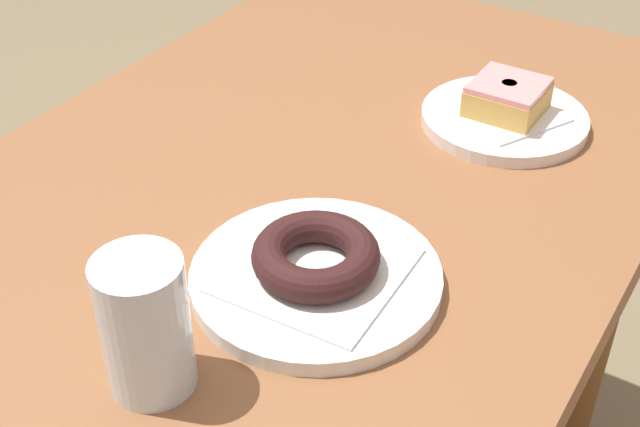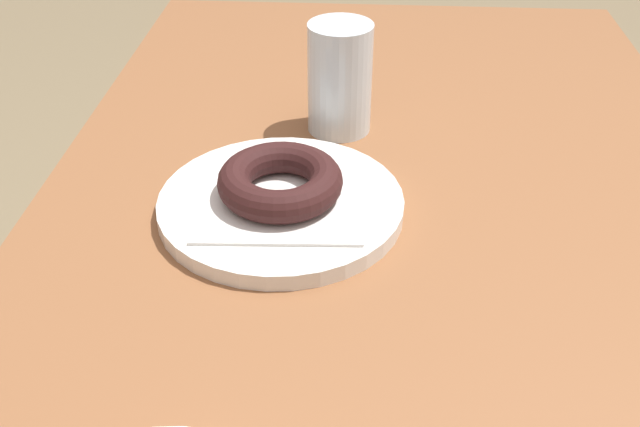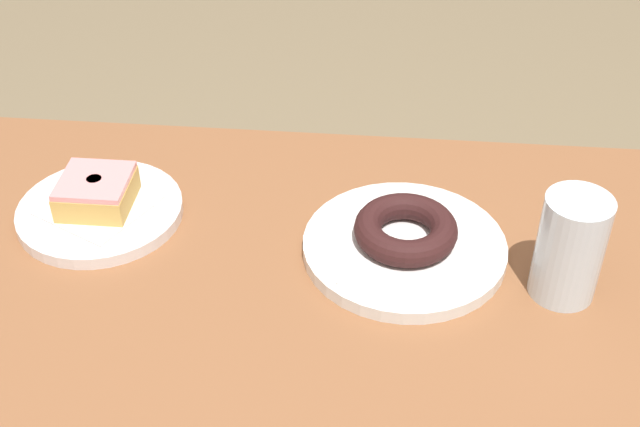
# 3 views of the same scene
# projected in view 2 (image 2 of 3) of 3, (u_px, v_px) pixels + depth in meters

# --- Properties ---
(table) EXTENTS (1.28, 0.69, 0.74)m
(table) POSITION_uv_depth(u_px,v_px,m) (386.00, 328.00, 0.70)
(table) COLOR brown
(table) RESTS_ON ground_plane
(plate_chocolate_ring) EXTENTS (0.23, 0.23, 0.02)m
(plate_chocolate_ring) POSITION_uv_depth(u_px,v_px,m) (281.00, 205.00, 0.69)
(plate_chocolate_ring) COLOR white
(plate_chocolate_ring) RESTS_ON table
(napkin_chocolate_ring) EXTENTS (0.16, 0.16, 0.00)m
(napkin_chocolate_ring) POSITION_uv_depth(u_px,v_px,m) (281.00, 196.00, 0.69)
(napkin_chocolate_ring) COLOR white
(napkin_chocolate_ring) RESTS_ON plate_chocolate_ring
(donut_chocolate_ring) EXTENTS (0.12, 0.12, 0.03)m
(donut_chocolate_ring) POSITION_uv_depth(u_px,v_px,m) (280.00, 181.00, 0.68)
(donut_chocolate_ring) COLOR #321716
(donut_chocolate_ring) RESTS_ON napkin_chocolate_ring
(water_glass) EXTENTS (0.07, 0.07, 0.12)m
(water_glass) POSITION_uv_depth(u_px,v_px,m) (340.00, 78.00, 0.80)
(water_glass) COLOR silver
(water_glass) RESTS_ON table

